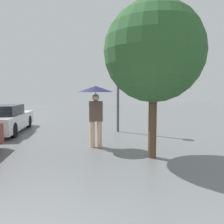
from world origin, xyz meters
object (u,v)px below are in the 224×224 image
parked_car_farthest (3,119)px  street_lamp (118,62)px  pedestrian (96,99)px  tree (154,53)px

parked_car_farthest → street_lamp: size_ratio=0.94×
pedestrian → parked_car_farthest: pedestrian is taller
tree → parked_car_farthest: bearing=139.8°
parked_car_farthest → street_lamp: street_lamp is taller
parked_car_farthest → tree: 7.14m
pedestrian → tree: bearing=-42.9°
pedestrian → tree: size_ratio=0.48×
tree → street_lamp: (-0.27, 3.89, 0.29)m
pedestrian → street_lamp: street_lamp is taller
street_lamp → parked_car_farthest: bearing=174.2°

